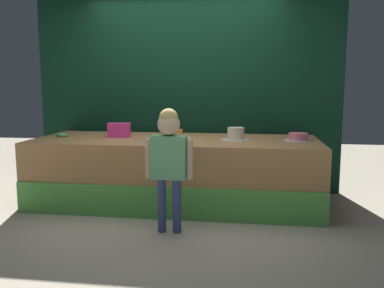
# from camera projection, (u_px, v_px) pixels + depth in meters

# --- Properties ---
(ground_plane) EXTENTS (12.00, 12.00, 0.00)m
(ground_plane) POSITION_uv_depth(u_px,v_px,m) (165.00, 219.00, 4.23)
(ground_plane) COLOR #ADA38E
(stage_platform) EXTENTS (3.28, 1.26, 0.77)m
(stage_platform) POSITION_uv_depth(u_px,v_px,m) (176.00, 171.00, 4.78)
(stage_platform) COLOR #B27F4C
(stage_platform) RESTS_ON ground_plane
(curtain_backdrop) EXTENTS (4.01, 0.08, 2.87)m
(curtain_backdrop) POSITION_uv_depth(u_px,v_px,m) (185.00, 82.00, 5.34)
(curtain_backdrop) COLOR black
(curtain_backdrop) RESTS_ON ground_plane
(child_figure) EXTENTS (0.45, 0.21, 1.17)m
(child_figure) POSITION_uv_depth(u_px,v_px,m) (169.00, 153.00, 3.76)
(child_figure) COLOR #3F4C8C
(child_figure) RESTS_ON ground_plane
(pink_box) EXTENTS (0.28, 0.18, 0.17)m
(pink_box) POSITION_uv_depth(u_px,v_px,m) (119.00, 130.00, 4.86)
(pink_box) COLOR #F33A9B
(pink_box) RESTS_ON stage_platform
(donut) EXTENTS (0.14, 0.14, 0.04)m
(donut) POSITION_uv_depth(u_px,v_px,m) (62.00, 135.00, 4.91)
(donut) COLOR #59B259
(donut) RESTS_ON stage_platform
(cake_left) EXTENTS (0.33, 0.33, 0.15)m
(cake_left) POSITION_uv_depth(u_px,v_px,m) (176.00, 135.00, 4.77)
(cake_left) COLOR white
(cake_left) RESTS_ON stage_platform
(cake_center) EXTENTS (0.33, 0.33, 0.14)m
(cake_center) POSITION_uv_depth(u_px,v_px,m) (236.00, 135.00, 4.60)
(cake_center) COLOR white
(cake_center) RESTS_ON stage_platform
(cake_right) EXTENTS (0.31, 0.31, 0.09)m
(cake_right) POSITION_uv_depth(u_px,v_px,m) (298.00, 137.00, 4.55)
(cake_right) COLOR white
(cake_right) RESTS_ON stage_platform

